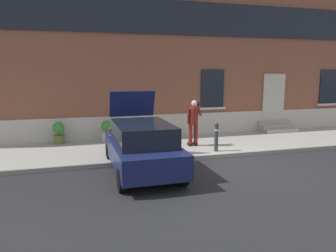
{
  "coord_description": "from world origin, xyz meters",
  "views": [
    {
      "loc": [
        -4.73,
        -8.83,
        2.94
      ],
      "look_at": [
        -1.74,
        1.6,
        1.1
      ],
      "focal_mm": 34.17,
      "sensor_mm": 36.0,
      "label": 1
    }
  ],
  "objects_px": {
    "hatchback_car_navy": "(142,146)",
    "bollard_near_person": "(216,136)",
    "planter_olive": "(59,132)",
    "person_on_phone": "(193,120)",
    "bollard_far_left": "(111,142)",
    "planter_cream": "(107,130)"
  },
  "relations": [
    {
      "from": "hatchback_car_navy",
      "to": "bollard_near_person",
      "type": "bearing_deg",
      "value": 22.39
    },
    {
      "from": "bollard_far_left",
      "to": "hatchback_car_navy",
      "type": "bearing_deg",
      "value": -57.76
    },
    {
      "from": "planter_olive",
      "to": "planter_cream",
      "type": "xyz_separation_m",
      "value": [
        1.86,
        -0.08,
        0.0
      ]
    },
    {
      "from": "planter_olive",
      "to": "bollard_near_person",
      "type": "bearing_deg",
      "value": -27.57
    },
    {
      "from": "hatchback_car_navy",
      "to": "planter_cream",
      "type": "relative_size",
      "value": 4.74
    },
    {
      "from": "hatchback_car_navy",
      "to": "planter_cream",
      "type": "distance_m",
      "value": 4.02
    },
    {
      "from": "bollard_far_left",
      "to": "planter_olive",
      "type": "distance_m",
      "value": 3.33
    },
    {
      "from": "bollard_near_person",
      "to": "bollard_far_left",
      "type": "relative_size",
      "value": 1.0
    },
    {
      "from": "bollard_near_person",
      "to": "planter_olive",
      "type": "bearing_deg",
      "value": 152.43
    },
    {
      "from": "person_on_phone",
      "to": "bollard_near_person",
      "type": "bearing_deg",
      "value": -57.93
    },
    {
      "from": "person_on_phone",
      "to": "bollard_far_left",
      "type": "bearing_deg",
      "value": -156.81
    },
    {
      "from": "hatchback_car_navy",
      "to": "person_on_phone",
      "type": "relative_size",
      "value": 2.33
    },
    {
      "from": "bollard_near_person",
      "to": "person_on_phone",
      "type": "height_order",
      "value": "person_on_phone"
    },
    {
      "from": "person_on_phone",
      "to": "planter_cream",
      "type": "distance_m",
      "value": 3.58
    },
    {
      "from": "bollard_far_left",
      "to": "planter_cream",
      "type": "relative_size",
      "value": 1.22
    },
    {
      "from": "hatchback_car_navy",
      "to": "bollard_near_person",
      "type": "height_order",
      "value": "hatchback_car_navy"
    },
    {
      "from": "hatchback_car_navy",
      "to": "planter_cream",
      "type": "xyz_separation_m",
      "value": [
        -0.64,
        3.96,
        -0.19
      ]
    },
    {
      "from": "hatchback_car_navy",
      "to": "person_on_phone",
      "type": "xyz_separation_m",
      "value": [
        2.43,
        2.2,
        0.35
      ]
    },
    {
      "from": "planter_cream",
      "to": "hatchback_car_navy",
      "type": "bearing_deg",
      "value": -80.85
    },
    {
      "from": "planter_olive",
      "to": "planter_cream",
      "type": "distance_m",
      "value": 1.86
    },
    {
      "from": "bollard_near_person",
      "to": "planter_cream",
      "type": "xyz_separation_m",
      "value": [
        -3.56,
        2.76,
        -0.11
      ]
    },
    {
      "from": "bollard_far_left",
      "to": "person_on_phone",
      "type": "distance_m",
      "value": 3.37
    }
  ]
}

